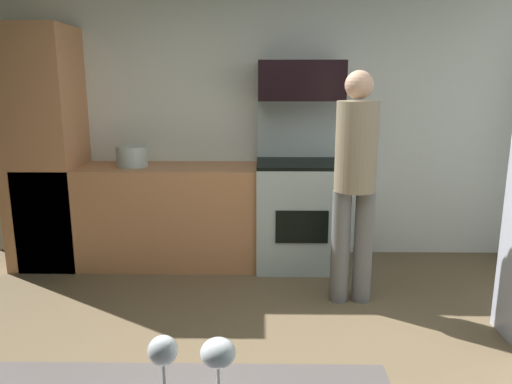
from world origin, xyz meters
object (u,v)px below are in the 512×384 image
Objects in this scene: microwave at (301,81)px; stock_pot at (132,156)px; person_cook at (355,177)px; wine_glass_far at (163,354)px; oven_range at (299,210)px; wine_glass_mid at (218,355)px.

microwave reaches higher than stock_pot.
person_cook reaches higher than wine_glass_far.
wine_glass_far is (-0.55, -3.24, 0.52)m from oven_range.
wine_glass_far is (-0.12, -0.03, 0.02)m from wine_glass_mid.
oven_range is 0.86× the size of person_cook.
wine_glass_far is at bearing -109.83° from person_cook.
microwave is 1.15m from person_cook.
wine_glass_far is at bearing -73.97° from stock_pot.
wine_glass_far is 3.38m from stock_pot.
wine_glass_mid is 3.38m from stock_pot.
microwave is at bearing 90.00° from oven_range.
microwave is 0.43× the size of person_cook.
wine_glass_mid is 0.13m from wine_glass_far.
oven_range is 8.55× the size of wine_glass_far.
person_cook is 2.56m from wine_glass_mid.
person_cook is (0.34, -0.86, -0.68)m from microwave.
wine_glass_mid is (-0.43, -3.21, 0.50)m from oven_range.
person_cook is 1.98m from stock_pot.
wine_glass_mid is (-0.43, -3.30, -0.63)m from microwave.
stock_pot reaches higher than wine_glass_mid.
oven_range is 1.13m from microwave.
stock_pot reaches higher than wine_glass_far.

